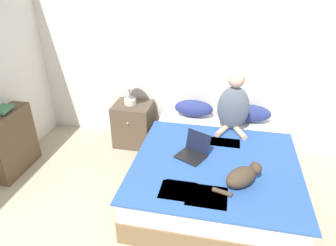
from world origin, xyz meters
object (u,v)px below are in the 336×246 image
object	(u,v)px
bed	(215,171)
laptop_open	(193,151)
nightstand	(134,124)
book_stack_top	(2,110)
table_lamp	(129,81)
bookshelf	(11,142)
pillow_far	(251,113)
cat_tabby	(243,176)
person_sitting	(233,106)
pillow_near	(194,108)

from	to	relation	value
bed	laptop_open	xyz separation A→B (m)	(-0.26, -0.10, 0.30)
nightstand	book_stack_top	bearing A→B (deg)	-143.89
laptop_open	book_stack_top	world-z (taller)	book_stack_top
table_lamp	bookshelf	size ratio (longest dim) A/B	0.57
table_lamp	pillow_far	bearing A→B (deg)	3.03
table_lamp	book_stack_top	world-z (taller)	table_lamp
pillow_far	table_lamp	size ratio (longest dim) A/B	1.14
cat_tabby	book_stack_top	bearing A→B (deg)	128.80
pillow_far	laptop_open	size ratio (longest dim) A/B	1.36
person_sitting	table_lamp	size ratio (longest dim) A/B	1.64
laptop_open	bookshelf	bearing A→B (deg)	-151.98
bed	cat_tabby	distance (m)	0.66
bookshelf	cat_tabby	bearing A→B (deg)	-6.95
nightstand	pillow_far	bearing A→B (deg)	3.42
nightstand	book_stack_top	size ratio (longest dim) A/B	2.54
pillow_near	laptop_open	xyz separation A→B (m)	(0.12, -0.98, -0.06)
pillow_near	nightstand	distance (m)	0.90
pillow_far	laptop_open	world-z (taller)	laptop_open
cat_tabby	nightstand	world-z (taller)	cat_tabby
cat_tabby	book_stack_top	world-z (taller)	book_stack_top
nightstand	book_stack_top	xyz separation A→B (m)	(-1.28, -0.93, 0.54)
cat_tabby	nightstand	bearing A→B (deg)	95.36
book_stack_top	cat_tabby	bearing A→B (deg)	-7.08
table_lamp	cat_tabby	bearing A→B (deg)	-40.10
bed	pillow_near	size ratio (longest dim) A/B	3.83
cat_tabby	book_stack_top	size ratio (longest dim) A/B	1.85
pillow_far	person_sitting	xyz separation A→B (m)	(-0.24, -0.28, 0.21)
pillow_far	cat_tabby	distance (m)	1.38
person_sitting	cat_tabby	bearing A→B (deg)	-83.58
pillow_near	bookshelf	xyz separation A→B (m)	(-2.13, -1.03, -0.19)
bed	laptop_open	distance (m)	0.41
pillow_far	bookshelf	world-z (taller)	bookshelf
book_stack_top	bookshelf	bearing A→B (deg)	-111.11
bed	book_stack_top	bearing A→B (deg)	-176.55
pillow_near	nightstand	size ratio (longest dim) A/B	0.85
person_sitting	laptop_open	xyz separation A→B (m)	(-0.40, -0.70, -0.27)
pillow_near	nightstand	world-z (taller)	pillow_near
bed	bookshelf	bearing A→B (deg)	-176.42
bed	table_lamp	distance (m)	1.66
person_sitting	bookshelf	xyz separation A→B (m)	(-2.65, -0.76, -0.41)
bed	table_lamp	bearing A→B (deg)	147.97
cat_tabby	pillow_near	bearing A→B (deg)	71.00
cat_tabby	bed	bearing A→B (deg)	73.87
pillow_far	book_stack_top	xyz separation A→B (m)	(-2.89, -1.03, 0.25)
table_lamp	book_stack_top	bearing A→B (deg)	-142.90
book_stack_top	pillow_far	bearing A→B (deg)	19.59
table_lamp	bookshelf	xyz separation A→B (m)	(-1.25, -0.95, -0.56)
bed	pillow_near	world-z (taller)	pillow_near
person_sitting	book_stack_top	distance (m)	2.75
bed	cat_tabby	size ratio (longest dim) A/B	4.47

